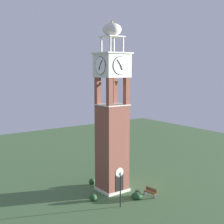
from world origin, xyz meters
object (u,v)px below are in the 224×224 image
Objects in this scene: park_bench at (151,192)px; trash_bin at (137,193)px; clock_tower at (112,123)px; lamp_post at (120,183)px.

park_bench reaches higher than trash_bin.
clock_tower is at bearing 120.94° from park_bench.
clock_tower is 8.47m from trash_bin.
clock_tower is 7.29m from lamp_post.
lamp_post is 4.64× the size of trash_bin.
park_bench is 4.95m from lamp_post.
park_bench is at bearing -59.06° from clock_tower.
clock_tower reaches higher than lamp_post.
clock_tower reaches higher than trash_bin.
clock_tower is 5.27× the size of lamp_post.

